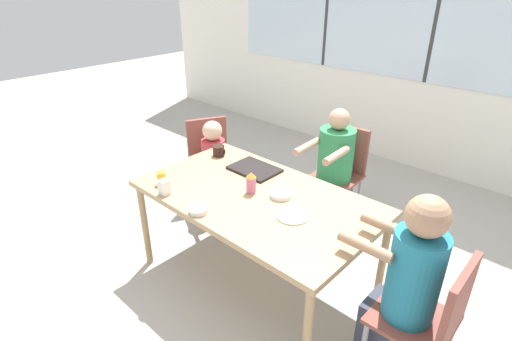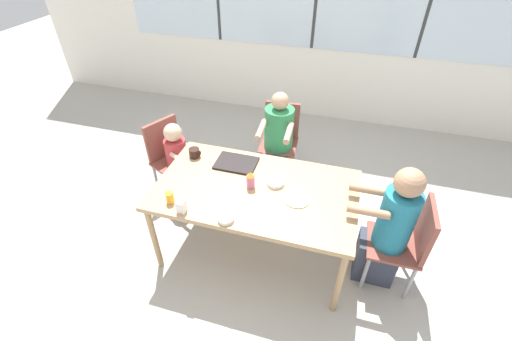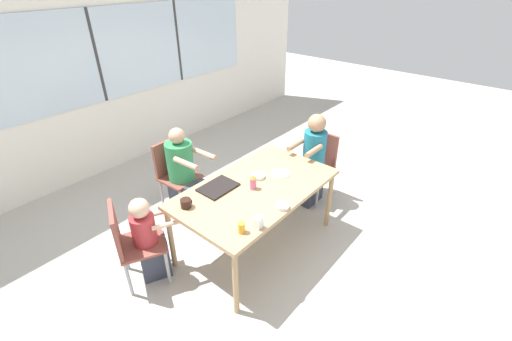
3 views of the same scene
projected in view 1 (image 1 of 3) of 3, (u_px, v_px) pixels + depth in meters
ground_plane at (256, 280)px, 2.98m from camera, size 16.00×16.00×0.00m
wall_back_with_windows at (433, 42)px, 4.12m from camera, size 8.40×0.08×2.80m
dining_table at (256, 202)px, 2.68m from camera, size 1.61×0.94×0.73m
chair_for_woman_green_shirt at (342, 165)px, 3.60m from camera, size 0.42×0.42×0.84m
chair_for_man_blue_shirt at (433, 316)px, 2.03m from camera, size 0.40×0.40×0.84m
chair_for_toddler at (210, 156)px, 3.78m from camera, size 0.54×0.54×0.84m
person_woman_green_shirt at (332, 174)px, 3.49m from camera, size 0.35×0.59×1.06m
person_man_blue_shirt at (404, 295)px, 2.10m from camera, size 0.51×0.30×1.14m
person_toddler at (215, 171)px, 3.68m from camera, size 0.44×0.36×0.89m
food_tray_dark at (255, 169)px, 2.97m from camera, size 0.35×0.26×0.02m
coffee_mug at (219, 151)px, 3.20m from camera, size 0.10×0.10×0.08m
sippy_cup at (251, 182)px, 2.65m from camera, size 0.07×0.07×0.15m
juice_glass at (161, 178)px, 2.76m from camera, size 0.06×0.06×0.09m
milk_carton_small at (164, 187)px, 2.64m from camera, size 0.06×0.06×0.10m
bowl_white_shallow at (281, 194)px, 2.62m from camera, size 0.14×0.14×0.03m
bowl_cereal at (199, 210)px, 2.45m from camera, size 0.12×0.12×0.03m
plate_tortillas at (293, 216)px, 2.42m from camera, size 0.20×0.20×0.01m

